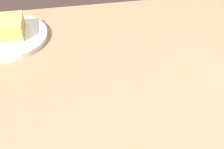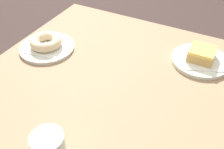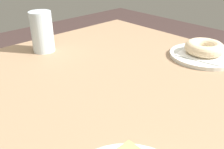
# 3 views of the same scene
# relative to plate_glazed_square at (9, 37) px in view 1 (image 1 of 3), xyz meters

# --- Properties ---
(table) EXTENTS (0.92, 0.83, 0.71)m
(table) POSITION_rel_plate_glazed_square_xyz_m (-0.26, 0.27, -0.08)
(table) COLOR #947356
(table) RESTS_ON ground_plane
(plate_glazed_square) EXTENTS (0.21, 0.21, 0.01)m
(plate_glazed_square) POSITION_rel_plate_glazed_square_xyz_m (0.00, 0.00, 0.00)
(plate_glazed_square) COLOR silver
(plate_glazed_square) RESTS_ON table
(napkin_glazed_square) EXTENTS (0.18, 0.18, 0.00)m
(napkin_glazed_square) POSITION_rel_plate_glazed_square_xyz_m (0.00, 0.00, 0.01)
(napkin_glazed_square) COLOR white
(napkin_glazed_square) RESTS_ON plate_glazed_square
(donut_glazed_square) EXTENTS (0.09, 0.09, 0.04)m
(donut_glazed_square) POSITION_rel_plate_glazed_square_xyz_m (0.00, -0.00, 0.03)
(donut_glazed_square) COLOR tan
(donut_glazed_square) RESTS_ON napkin_glazed_square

